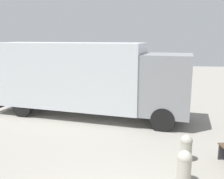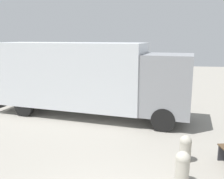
% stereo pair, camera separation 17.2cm
% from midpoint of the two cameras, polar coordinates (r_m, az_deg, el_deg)
% --- Properties ---
extents(delivery_truck, '(9.55, 3.69, 3.47)m').
position_cam_midpoint_polar(delivery_truck, '(11.81, -6.50, 2.97)').
color(delivery_truck, silver).
rests_on(delivery_truck, ground).
extents(bollard_near_bench, '(0.38, 0.38, 0.87)m').
position_cam_midpoint_polar(bollard_near_bench, '(6.96, 15.50, -16.34)').
color(bollard_near_bench, '#B2AD9E').
rests_on(bollard_near_bench, ground).
extents(bollard_far_bench, '(0.36, 0.36, 0.82)m').
position_cam_midpoint_polar(bollard_far_bench, '(8.10, 16.00, -12.46)').
color(bollard_far_bench, '#B2AD9E').
rests_on(bollard_far_bench, ground).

